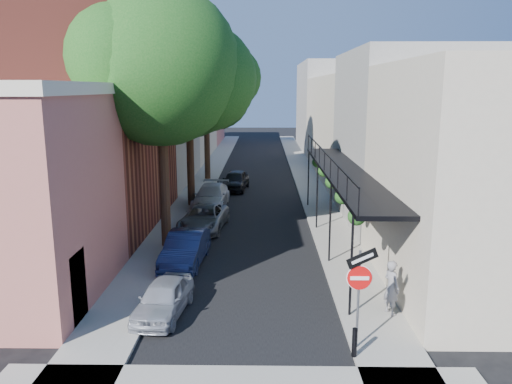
{
  "coord_description": "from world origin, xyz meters",
  "views": [
    {
      "loc": [
        0.57,
        -11.61,
        7.11
      ],
      "look_at": [
        0.27,
        8.99,
        2.8
      ],
      "focal_mm": 35.0,
      "sensor_mm": 36.0,
      "label": 1
    }
  ],
  "objects_px": {
    "oak_near": "(171,70)",
    "parked_car_d": "(211,196)",
    "parked_car_e": "(235,180)",
    "sign_post": "(360,282)",
    "parked_car_c": "(204,218)",
    "oak_far": "(212,72)",
    "parked_car_a": "(164,298)",
    "parked_car_b": "(185,249)",
    "pedestrian": "(392,287)",
    "oak_mid": "(196,89)",
    "bollard": "(354,342)"
  },
  "relations": [
    {
      "from": "parked_car_c",
      "to": "parked_car_d",
      "type": "relative_size",
      "value": 0.94
    },
    {
      "from": "oak_far",
      "to": "parked_car_b",
      "type": "height_order",
      "value": "oak_far"
    },
    {
      "from": "oak_mid",
      "to": "parked_car_e",
      "type": "relative_size",
      "value": 2.51
    },
    {
      "from": "parked_car_b",
      "to": "parked_car_c",
      "type": "relative_size",
      "value": 0.91
    },
    {
      "from": "oak_far",
      "to": "parked_car_a",
      "type": "relative_size",
      "value": 3.55
    },
    {
      "from": "parked_car_c",
      "to": "sign_post",
      "type": "bearing_deg",
      "value": -59.14
    },
    {
      "from": "oak_near",
      "to": "parked_car_d",
      "type": "relative_size",
      "value": 2.42
    },
    {
      "from": "parked_car_b",
      "to": "parked_car_a",
      "type": "bearing_deg",
      "value": -86.22
    },
    {
      "from": "parked_car_e",
      "to": "pedestrian",
      "type": "distance_m",
      "value": 20.89
    },
    {
      "from": "parked_car_d",
      "to": "parked_car_b",
      "type": "bearing_deg",
      "value": -87.41
    },
    {
      "from": "oak_far",
      "to": "bollard",
      "type": "bearing_deg",
      "value": -76.65
    },
    {
      "from": "sign_post",
      "to": "oak_near",
      "type": "relative_size",
      "value": 0.26
    },
    {
      "from": "oak_near",
      "to": "parked_car_c",
      "type": "relative_size",
      "value": 2.57
    },
    {
      "from": "pedestrian",
      "to": "parked_car_b",
      "type": "bearing_deg",
      "value": 32.51
    },
    {
      "from": "oak_far",
      "to": "parked_car_a",
      "type": "xyz_separation_m",
      "value": [
        0.77,
        -24.13,
        -7.69
      ]
    },
    {
      "from": "parked_car_a",
      "to": "parked_car_c",
      "type": "xyz_separation_m",
      "value": [
        0.14,
        9.74,
        0.05
      ]
    },
    {
      "from": "bollard",
      "to": "parked_car_d",
      "type": "relative_size",
      "value": 0.17
    },
    {
      "from": "parked_car_a",
      "to": "oak_far",
      "type": "bearing_deg",
      "value": 98.65
    },
    {
      "from": "bollard",
      "to": "oak_near",
      "type": "bearing_deg",
      "value": 123.12
    },
    {
      "from": "oak_near",
      "to": "parked_car_b",
      "type": "bearing_deg",
      "value": -72.75
    },
    {
      "from": "bollard",
      "to": "oak_mid",
      "type": "bearing_deg",
      "value": 109.9
    },
    {
      "from": "parked_car_c",
      "to": "pedestrian",
      "type": "relative_size",
      "value": 2.53
    },
    {
      "from": "sign_post",
      "to": "oak_mid",
      "type": "distance_m",
      "value": 19.14
    },
    {
      "from": "bollard",
      "to": "parked_car_d",
      "type": "height_order",
      "value": "parked_car_d"
    },
    {
      "from": "oak_near",
      "to": "parked_car_e",
      "type": "bearing_deg",
      "value": 81.29
    },
    {
      "from": "parked_car_a",
      "to": "pedestrian",
      "type": "xyz_separation_m",
      "value": [
        7.18,
        -0.05,
        0.43
      ]
    },
    {
      "from": "oak_near",
      "to": "parked_car_a",
      "type": "bearing_deg",
      "value": -83.69
    },
    {
      "from": "oak_near",
      "to": "parked_car_d",
      "type": "xyz_separation_m",
      "value": [
        0.81,
        7.49,
        -7.19
      ]
    },
    {
      "from": "parked_car_b",
      "to": "parked_car_e",
      "type": "xyz_separation_m",
      "value": [
        1.2,
        15.3,
        0.02
      ]
    },
    {
      "from": "oak_near",
      "to": "pedestrian",
      "type": "xyz_separation_m",
      "value": [
        7.97,
        -7.17,
        -6.88
      ]
    },
    {
      "from": "oak_mid",
      "to": "oak_far",
      "type": "relative_size",
      "value": 0.86
    },
    {
      "from": "oak_far",
      "to": "parked_car_e",
      "type": "height_order",
      "value": "oak_far"
    },
    {
      "from": "bollard",
      "to": "parked_car_e",
      "type": "distance_m",
      "value": 23.02
    },
    {
      "from": "parked_car_a",
      "to": "parked_car_c",
      "type": "relative_size",
      "value": 0.76
    },
    {
      "from": "parked_car_c",
      "to": "parked_car_d",
      "type": "bearing_deg",
      "value": 97.06
    },
    {
      "from": "oak_far",
      "to": "parked_car_b",
      "type": "xyz_separation_m",
      "value": [
        0.75,
        -19.48,
        -7.59
      ]
    },
    {
      "from": "bollard",
      "to": "parked_car_a",
      "type": "distance_m",
      "value": 6.17
    },
    {
      "from": "oak_mid",
      "to": "parked_car_a",
      "type": "height_order",
      "value": "oak_mid"
    },
    {
      "from": "oak_far",
      "to": "parked_car_d",
      "type": "xyz_separation_m",
      "value": [
        0.79,
        -9.51,
        -7.57
      ]
    },
    {
      "from": "oak_near",
      "to": "parked_car_c",
      "type": "height_order",
      "value": "oak_near"
    },
    {
      "from": "oak_far",
      "to": "sign_post",
      "type": "bearing_deg",
      "value": -76.09
    },
    {
      "from": "parked_car_b",
      "to": "pedestrian",
      "type": "distance_m",
      "value": 8.6
    },
    {
      "from": "sign_post",
      "to": "parked_car_c",
      "type": "xyz_separation_m",
      "value": [
        -5.6,
        11.9,
        -1.42
      ]
    },
    {
      "from": "bollard",
      "to": "parked_car_a",
      "type": "xyz_separation_m",
      "value": [
        -5.58,
        2.64,
        0.05
      ]
    },
    {
      "from": "oak_mid",
      "to": "oak_far",
      "type": "height_order",
      "value": "oak_far"
    },
    {
      "from": "pedestrian",
      "to": "oak_near",
      "type": "bearing_deg",
      "value": 23.66
    },
    {
      "from": "oak_mid",
      "to": "parked_car_e",
      "type": "xyz_separation_m",
      "value": [
        2.02,
        4.86,
        -6.36
      ]
    },
    {
      "from": "oak_near",
      "to": "parked_car_e",
      "type": "distance_m",
      "value": 14.84
    },
    {
      "from": "sign_post",
      "to": "parked_car_d",
      "type": "bearing_deg",
      "value": 108.82
    },
    {
      "from": "sign_post",
      "to": "oak_far",
      "type": "distance_m",
      "value": 27.8
    }
  ]
}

